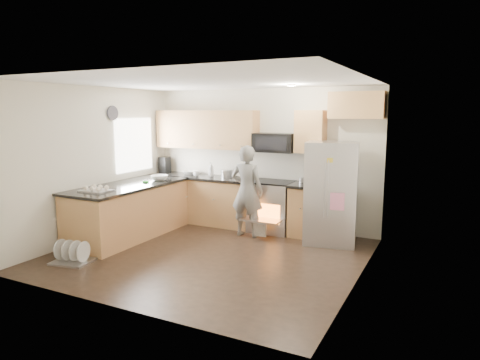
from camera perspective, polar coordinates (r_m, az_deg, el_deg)
The scene contains 8 objects.
ground at distance 6.67m, azimuth -4.25°, elevation -9.93°, with size 4.50×4.50×0.00m, color black.
room_shell at distance 6.37m, azimuth -4.63°, elevation 4.59°, with size 4.54×4.04×2.62m.
back_cabinet_run at distance 8.21m, azimuth -1.60°, elevation 0.61°, with size 4.45×0.64×2.50m.
peninsula at distance 7.74m, azimuth -14.55°, elevation -3.96°, with size 0.96×2.36×1.02m.
stove_range at distance 7.81m, azimuth 4.29°, elevation -1.98°, with size 0.76×0.97×1.79m.
refrigerator at distance 7.20m, azimuth 12.06°, elevation -1.73°, with size 0.93×0.78×1.69m.
person at distance 7.46m, azimuth 0.94°, elevation -1.49°, with size 0.59×0.39×1.61m, color slate.
dish_rack at distance 6.76m, azimuth -21.44°, elevation -9.49°, with size 0.61×0.52×0.33m.
Camera 1 is at (3.26, -5.41, 2.16)m, focal length 32.00 mm.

